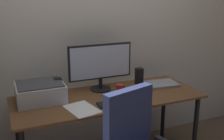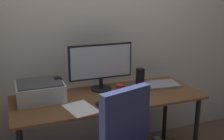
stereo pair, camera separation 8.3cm
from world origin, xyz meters
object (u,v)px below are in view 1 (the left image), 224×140
laptop (161,84)px  speaker_left (58,87)px  desk (108,105)px  keyboard (115,103)px  coffee_mug (120,89)px  speaker_right (139,76)px  mouse (136,98)px  printer (40,92)px  monitor (100,64)px

laptop → speaker_left: (-1.02, 0.10, 0.07)m
desk → keyboard: (-0.02, -0.18, 0.09)m
speaker_left → coffee_mug: bearing=-17.5°
keyboard → coffee_mug: (0.14, 0.20, 0.04)m
keyboard → laptop: bearing=21.7°
desk → speaker_left: size_ratio=9.95×
speaker_right → speaker_left: bearing=180.0°
mouse → speaker_right: size_ratio=0.56×
mouse → laptop: 0.50m
keyboard → printer: printer is taller
laptop → printer: size_ratio=0.80×
coffee_mug → printer: bearing=170.4°
mouse → coffee_mug: (-0.06, 0.20, 0.03)m
desk → speaker_right: size_ratio=9.95×
mouse → printer: (-0.76, 0.31, 0.06)m
desk → laptop: laptop is taller
coffee_mug → laptop: 0.49m
monitor → speaker_left: bearing=-178.9°
keyboard → coffee_mug: 0.25m
desk → monitor: size_ratio=2.76×
keyboard → speaker_right: speaker_right is taller
laptop → speaker_left: size_ratio=1.88×
keyboard → mouse: (0.20, 0.00, 0.01)m
keyboard → mouse: mouse is taller
speaker_left → desk: bearing=-24.2°
coffee_mug → mouse: bearing=-72.3°
keyboard → mouse: 0.20m
monitor → keyboard: 0.45m
desk → coffee_mug: size_ratio=18.56×
desk → monitor: bearing=89.9°
mouse → printer: 0.82m
speaker_left → speaker_right: same height
monitor → speaker_left: (-0.41, -0.01, -0.17)m
desk → keyboard: size_ratio=5.83×
laptop → printer: bearing=-176.0°
speaker_right → monitor: bearing=178.9°
desk → mouse: (0.18, -0.18, 0.10)m
monitor → coffee_mug: (0.12, -0.18, -0.21)m
desk → laptop: bearing=7.8°
keyboard → speaker_left: size_ratio=1.71×
coffee_mug → laptop: coffee_mug is taller
coffee_mug → desk: bearing=-171.9°
keyboard → laptop: (0.62, 0.27, 0.00)m
coffee_mug → keyboard: bearing=-124.4°
coffee_mug → speaker_right: speaker_right is taller
speaker_right → mouse: bearing=-122.2°
coffee_mug → monitor: bearing=124.4°
mouse → laptop: size_ratio=0.30×
coffee_mug → speaker_left: (-0.53, 0.17, 0.04)m
printer → speaker_left: bearing=16.9°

